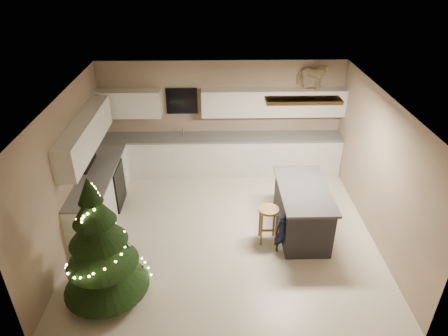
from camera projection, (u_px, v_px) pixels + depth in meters
The scene contains 8 objects.
ground_plane at pixel (224, 229), 7.69m from camera, with size 5.50×5.50×0.00m, color beige.
room_shell at pixel (226, 148), 6.83m from camera, with size 5.52×5.02×2.61m.
cabinetry at pixel (181, 155), 8.73m from camera, with size 5.50×3.20×2.00m.
island at pixel (302, 210), 7.41m from camera, with size 0.90×1.70×0.95m.
bar_stool at pixel (268, 217), 7.14m from camera, with size 0.37×0.37×0.70m.
christmas_tree at pixel (101, 251), 5.83m from camera, with size 1.34×1.29×2.14m.
toddler at pixel (282, 233), 6.97m from camera, with size 0.28×0.18×0.77m, color #191D36.
rocking_horse at pixel (311, 76), 8.62m from camera, with size 0.73×0.50×0.58m.
Camera 1 is at (-0.16, -6.11, 4.81)m, focal length 32.00 mm.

